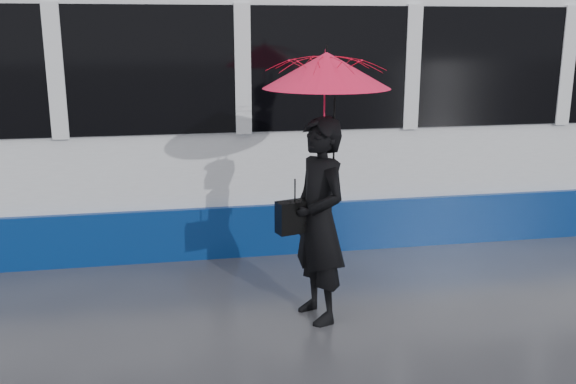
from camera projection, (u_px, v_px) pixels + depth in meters
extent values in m
plane|color=#2F2F34|center=(262.00, 298.00, 6.49)|extent=(90.00, 90.00, 0.00)
cube|color=#3F3D38|center=(242.00, 242.00, 8.19)|extent=(34.00, 0.07, 0.02)
cube|color=#3F3D38|center=(231.00, 211.00, 9.56)|extent=(34.00, 0.07, 0.02)
cube|color=white|center=(412.00, 112.00, 8.94)|extent=(24.00, 2.40, 2.95)
cube|color=navy|center=(408.00, 196.00, 9.24)|extent=(24.00, 2.56, 0.62)
cube|color=black|center=(414.00, 63.00, 8.78)|extent=(23.00, 2.48, 1.40)
imported|color=black|center=(319.00, 221.00, 5.83)|extent=(0.63, 0.79, 1.90)
imported|color=#FF1557|center=(326.00, 105.00, 5.58)|extent=(1.29, 1.30, 0.95)
cone|color=#FF1557|center=(327.00, 70.00, 5.51)|extent=(1.39, 1.39, 0.31)
cylinder|color=black|center=(327.00, 49.00, 5.46)|extent=(0.01, 0.01, 0.07)
cylinder|color=black|center=(334.00, 144.00, 5.70)|extent=(0.02, 0.02, 0.83)
cube|color=black|center=(295.00, 217.00, 5.80)|extent=(0.37, 0.24, 0.29)
cylinder|color=black|center=(295.00, 191.00, 5.74)|extent=(0.01, 0.01, 0.18)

